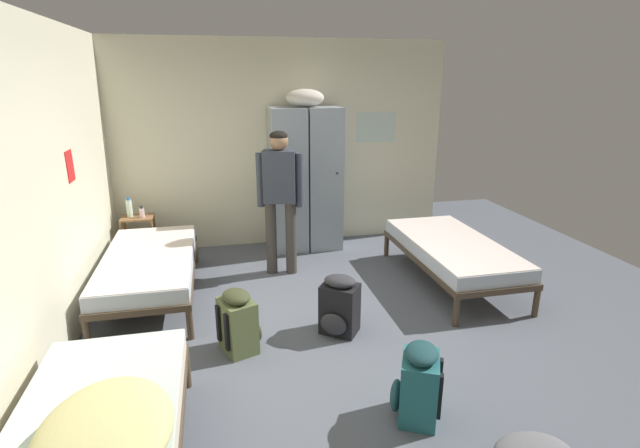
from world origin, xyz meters
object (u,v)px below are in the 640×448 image
locker_bank (306,176)px  bed_right (452,250)px  backpack_teal (418,384)px  lotion_bottle (142,212)px  backpack_black (339,306)px  bed_left_rear (149,264)px  backpack_olive (239,322)px  shelf_unit (139,234)px  bedding_heap (105,432)px  person_traveler (280,190)px  bed_left_front (93,442)px  water_bottle (129,208)px

locker_bank → bed_right: bearing=-47.6°
locker_bank → bed_right: size_ratio=1.09×
locker_bank → backpack_teal: size_ratio=3.76×
lotion_bottle → backpack_black: 2.94m
bed_left_rear → backpack_black: 2.05m
bed_left_rear → backpack_teal: size_ratio=3.45×
backpack_black → backpack_olive: 0.90m
shelf_unit → bedding_heap: bearing=-84.5°
bedding_heap → person_traveler: person_traveler is taller
locker_bank → backpack_teal: bearing=-88.6°
person_traveler → backpack_olive: 1.83m
bedding_heap → bed_right: bearing=38.0°
backpack_teal → backpack_olive: same height
locker_bank → bed_left_rear: (-1.87, -1.19, -0.59)m
lotion_bottle → backpack_teal: 4.03m
locker_bank → shelf_unit: size_ratio=3.63×
bed_left_rear → lotion_bottle: bearing=99.2°
bed_left_front → backpack_black: backpack_black is taller
water_bottle → backpack_teal: size_ratio=0.45×
person_traveler → lotion_bottle: 1.80m
person_traveler → backpack_olive: person_traveler is taller
backpack_teal → backpack_olive: bearing=135.4°
backpack_black → backpack_teal: (0.22, -1.20, 0.00)m
lotion_bottle → bed_left_front: bearing=-87.2°
locker_bank → bedding_heap: (-1.75, -3.91, -0.37)m
bed_left_front → water_bottle: (-0.33, 3.70, 0.30)m
bed_left_rear → lotion_bottle: 1.15m
bed_right → water_bottle: (-3.56, 1.47, 0.30)m
person_traveler → backpack_teal: bearing=-78.7°
person_traveler → lotion_bottle: person_traveler is taller
person_traveler → backpack_black: person_traveler is taller
bed_right → bed_left_rear: (-3.23, 0.30, 0.00)m
backpack_black → bed_left_front: bearing=-140.4°
bed_right → backpack_teal: 2.37m
water_bottle → backpack_olive: (1.16, -2.36, -0.42)m
shelf_unit → person_traveler: person_traveler is taller
locker_bank → person_traveler: size_ratio=1.25×
shelf_unit → backpack_black: 2.99m
lotion_bottle → backpack_olive: size_ratio=0.26×
locker_bank → backpack_teal: locker_bank is taller
bedding_heap → backpack_teal: bearing=13.4°
bed_left_rear → backpack_olive: 1.46m
lotion_bottle → backpack_olive: lotion_bottle is taller
shelf_unit → backpack_teal: shelf_unit is taller
bed_right → bed_left_rear: size_ratio=1.00×
water_bottle → backpack_teal: water_bottle is taller
bed_left_rear → locker_bank: bearing=32.4°
bedding_heap → water_bottle: bearing=96.7°
locker_bank → backpack_black: (-0.14, -2.28, -0.71)m
bedding_heap → person_traveler: bearing=67.4°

